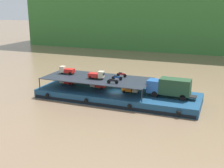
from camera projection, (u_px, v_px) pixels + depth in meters
ground_plane at (117, 100)px, 49.40m from camera, size 400.00×400.00×0.00m
cargo_barge at (117, 96)px, 49.18m from camera, size 27.82×9.22×1.50m
covered_lorry at (170, 87)px, 45.45m from camera, size 7.90×2.47×3.10m
cargo_rack at (97, 78)px, 49.82m from camera, size 18.62×7.90×2.00m
mini_truck_lower_stern at (67, 81)px, 52.92m from camera, size 2.76×1.24×1.38m
mini_truck_lower_aft at (98, 84)px, 50.60m from camera, size 2.76×1.23×1.38m
mini_truck_lower_mid at (131, 89)px, 47.96m from camera, size 2.76×1.24×1.38m
mini_truck_upper_stern at (67, 70)px, 52.54m from camera, size 2.76×1.24×1.38m
mini_truck_upper_mid at (97, 75)px, 49.05m from camera, size 2.79×1.28×1.38m
motorcycle_upper_port at (113, 81)px, 46.19m from camera, size 1.90×0.55×0.87m
motorcycle_upper_centre at (117, 77)px, 48.37m from camera, size 1.90×0.55×0.87m
motorcycle_upper_stbd at (122, 74)px, 50.50m from camera, size 1.90×0.55×0.87m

